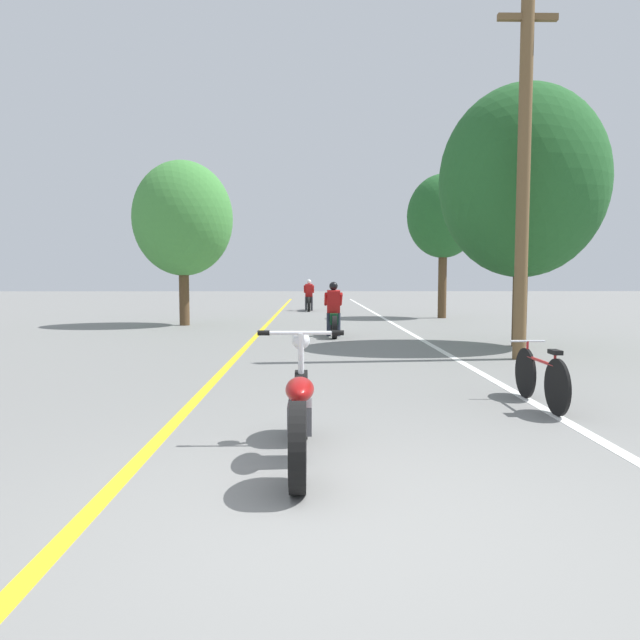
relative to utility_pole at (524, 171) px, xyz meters
The scene contains 11 objects.
ground_plane 8.72m from the utility_pole, 117.79° to the right, with size 120.00×120.00×0.00m, color slate.
lane_stripe_center 8.84m from the utility_pole, 131.93° to the left, with size 0.14×48.00×0.01m, color yellow.
lane_stripe_edge 7.09m from the utility_pole, 101.20° to the left, with size 0.14×48.00×0.01m, color white.
utility_pole is the anchor object (origin of this frame).
roadside_tree_right_near 2.17m from the utility_pole, 70.01° to the left, with size 3.68×3.31×5.78m.
roadside_tree_right_far 11.05m from the utility_pole, 84.54° to the left, with size 2.74×2.47×5.44m.
roadside_tree_left 11.22m from the utility_pole, 135.96° to the left, with size 3.18×2.86×5.27m.
motorcycle_foreground 7.83m from the utility_pole, 124.26° to the right, with size 0.80×2.06×1.07m.
motorcycle_rider_lead 6.26m from the utility_pole, 127.70° to the left, with size 0.50×1.98×1.44m.
motorcycle_rider_far 16.58m from the utility_pole, 104.42° to the left, with size 0.50×2.06×1.46m.
bicycle_parked 5.20m from the utility_pole, 106.71° to the right, with size 0.44×1.60×0.76m.
Camera 1 is at (-0.23, -3.64, 1.56)m, focal length 32.00 mm.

